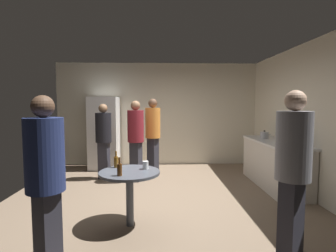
% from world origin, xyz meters
% --- Properties ---
extents(ground_plane, '(5.20, 5.20, 0.10)m').
position_xyz_m(ground_plane, '(0.00, 0.00, -0.05)').
color(ground_plane, '#7A6651').
extents(wall_back, '(5.32, 0.06, 2.70)m').
position_xyz_m(wall_back, '(0.00, 2.63, 1.35)').
color(wall_back, silver).
rests_on(wall_back, ground_plane).
extents(wall_side_right, '(0.06, 5.20, 2.70)m').
position_xyz_m(wall_side_right, '(2.63, 0.00, 1.35)').
color(wall_side_right, silver).
rests_on(wall_side_right, ground_plane).
extents(refrigerator, '(0.70, 0.68, 1.80)m').
position_xyz_m(refrigerator, '(-1.36, 2.20, 0.90)').
color(refrigerator, white).
rests_on(refrigerator, ground_plane).
extents(kitchen_counter, '(0.64, 1.95, 0.90)m').
position_xyz_m(kitchen_counter, '(2.28, 0.59, 0.45)').
color(kitchen_counter, beige).
rests_on(kitchen_counter, ground_plane).
extents(kettle, '(0.24, 0.17, 0.18)m').
position_xyz_m(kettle, '(2.23, 0.99, 0.97)').
color(kettle, '#B2B2B7').
rests_on(kettle, kitchen_counter).
extents(wine_bottle_on_counter, '(0.08, 0.08, 0.31)m').
position_xyz_m(wine_bottle_on_counter, '(2.33, 0.02, 1.02)').
color(wine_bottle_on_counter, '#3F141E').
rests_on(wine_bottle_on_counter, kitchen_counter).
extents(beer_bottle_on_counter, '(0.06, 0.06, 0.23)m').
position_xyz_m(beer_bottle_on_counter, '(2.32, 0.26, 0.98)').
color(beer_bottle_on_counter, '#8C5919').
rests_on(beer_bottle_on_counter, kitchen_counter).
extents(foreground_table, '(0.80, 0.80, 0.73)m').
position_xyz_m(foreground_table, '(-0.37, -1.02, 0.63)').
color(foreground_table, '#4C515B').
rests_on(foreground_table, ground_plane).
extents(beer_bottle_amber, '(0.06, 0.06, 0.23)m').
position_xyz_m(beer_bottle_amber, '(-0.58, -0.79, 0.82)').
color(beer_bottle_amber, '#8C5919').
rests_on(beer_bottle_amber, foreground_table).
extents(beer_bottle_brown, '(0.06, 0.06, 0.23)m').
position_xyz_m(beer_bottle_brown, '(-0.46, -1.23, 0.82)').
color(beer_bottle_brown, '#593314').
rests_on(beer_bottle_brown, foreground_table).
extents(plastic_cup_white, '(0.08, 0.08, 0.11)m').
position_xyz_m(plastic_cup_white, '(-0.16, -0.90, 0.79)').
color(plastic_cup_white, white).
rests_on(plastic_cup_white, foreground_table).
extents(person_in_navy_shirt, '(0.48, 0.48, 1.70)m').
position_xyz_m(person_in_navy_shirt, '(-1.00, -2.08, 0.99)').
color(person_in_navy_shirt, '#2D2D38').
rests_on(person_in_navy_shirt, ground_plane).
extents(person_in_orange_shirt, '(0.48, 0.48, 1.74)m').
position_xyz_m(person_in_orange_shirt, '(-0.12, 1.52, 1.02)').
color(person_in_orange_shirt, '#2D2D38').
rests_on(person_in_orange_shirt, ground_plane).
extents(person_in_black_shirt, '(0.41, 0.41, 1.63)m').
position_xyz_m(person_in_black_shirt, '(-1.18, 1.25, 0.95)').
color(person_in_black_shirt, '#2D2D38').
rests_on(person_in_black_shirt, ground_plane).
extents(person_in_gray_shirt, '(0.47, 0.47, 1.75)m').
position_xyz_m(person_in_gray_shirt, '(1.35, -1.91, 1.03)').
color(person_in_gray_shirt, '#2D2D38').
rests_on(person_in_gray_shirt, ground_plane).
extents(person_in_maroon_shirt, '(0.46, 0.46, 1.69)m').
position_xyz_m(person_in_maroon_shirt, '(-0.47, 1.05, 0.99)').
color(person_in_maroon_shirt, '#2D2D38').
rests_on(person_in_maroon_shirt, ground_plane).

